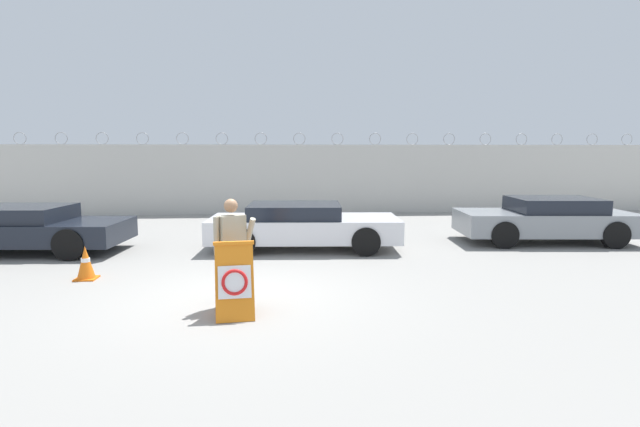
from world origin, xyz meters
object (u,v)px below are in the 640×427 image
object	(u,v)px
parked_car_far_side	(546,219)
traffic_cone_near	(86,263)
parked_car_rear_sedan	(302,225)
barricade_sign	(234,279)
parked_car_front_coupe	(27,228)
security_guard	(232,247)

from	to	relation	value
parked_car_far_side	traffic_cone_near	bearing A→B (deg)	20.62
parked_car_rear_sedan	parked_car_far_side	bearing A→B (deg)	6.92
barricade_sign	parked_car_front_coupe	xyz separation A→B (m)	(-5.36, 5.04, 0.04)
barricade_sign	parked_car_front_coupe	bearing A→B (deg)	130.39
parked_car_far_side	parked_car_front_coupe	bearing A→B (deg)	6.15
parked_car_front_coupe	parked_car_rear_sedan	xyz separation A→B (m)	(6.56, -0.05, 0.00)
security_guard	parked_car_rear_sedan	bearing A→B (deg)	39.14
parked_car_front_coupe	parked_car_rear_sedan	bearing A→B (deg)	4.02
security_guard	parked_car_front_coupe	xyz separation A→B (m)	(-5.28, 4.47, -0.34)
barricade_sign	traffic_cone_near	size ratio (longest dim) A/B	1.73
parked_car_front_coupe	traffic_cone_near	bearing A→B (deg)	-44.57
security_guard	parked_car_front_coupe	bearing A→B (deg)	105.06
barricade_sign	security_guard	bearing A→B (deg)	92.09
barricade_sign	parked_car_rear_sedan	distance (m)	5.14
parked_car_rear_sedan	parked_car_far_side	xyz separation A→B (m)	(6.49, 0.40, 0.03)
parked_car_rear_sedan	parked_car_far_side	distance (m)	6.51
security_guard	traffic_cone_near	size ratio (longest dim) A/B	2.62
parked_car_far_side	parked_car_rear_sedan	bearing A→B (deg)	8.11
parked_car_far_side	security_guard	bearing A→B (deg)	36.41
security_guard	parked_car_far_side	bearing A→B (deg)	-2.87
parked_car_front_coupe	parked_car_far_side	bearing A→B (deg)	5.95
barricade_sign	traffic_cone_near	xyz separation A→B (m)	(-3.00, 2.32, -0.23)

